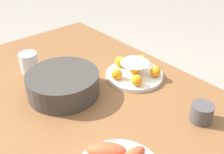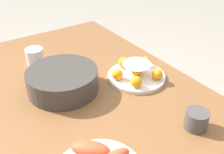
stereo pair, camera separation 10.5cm
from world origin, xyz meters
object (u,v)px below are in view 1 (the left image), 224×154
object	(u,v)px
cake_plate	(134,72)
cup_far	(29,62)
dining_table	(88,114)
serving_bowl	(63,83)
cup_near	(202,113)

from	to	relation	value
cake_plate	cup_far	distance (m)	0.46
dining_table	serving_bowl	distance (m)	0.17
cake_plate	cup_near	bearing A→B (deg)	175.79
cake_plate	serving_bowl	size ratio (longest dim) A/B	0.88
cup_near	cup_far	xyz separation A→B (m)	(0.68, 0.29, 0.01)
dining_table	cake_plate	world-z (taller)	cake_plate
cup_near	dining_table	bearing A→B (deg)	28.99
dining_table	cake_plate	xyz separation A→B (m)	(-0.03, -0.23, 0.12)
cake_plate	cup_near	distance (m)	0.34
serving_bowl	cup_near	xyz separation A→B (m)	(-0.44, -0.27, -0.02)
cake_plate	serving_bowl	distance (m)	0.31
cup_far	serving_bowl	bearing A→B (deg)	-174.58
serving_bowl	cup_near	distance (m)	0.51
dining_table	cup_far	size ratio (longest dim) A/B	15.40
cake_plate	cup_far	bearing A→B (deg)	43.06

